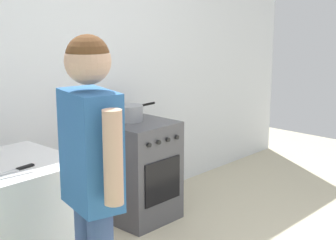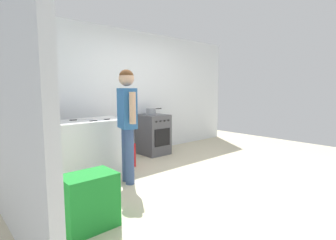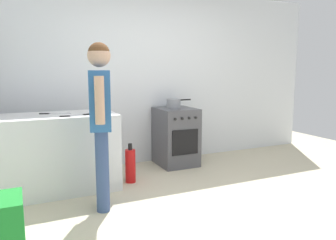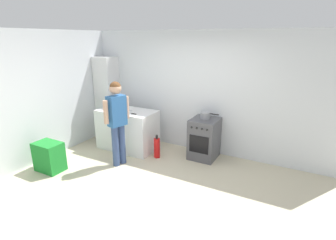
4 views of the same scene
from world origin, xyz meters
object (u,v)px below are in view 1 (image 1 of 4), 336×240
(pot, at_px, (131,113))
(knife_carving, at_px, (11,172))
(knife_chef, at_px, (3,177))
(oven_left, at_px, (137,170))
(person, at_px, (92,171))

(pot, relative_size, knife_carving, 1.18)
(knife_carving, xyz_separation_m, knife_chef, (-0.08, -0.06, 0.00))
(oven_left, distance_m, pot, 0.49)
(knife_carving, relative_size, knife_chef, 1.06)
(knife_carving, xyz_separation_m, person, (0.12, -0.56, 0.10))
(knife_carving, bearing_deg, oven_left, 20.24)
(knife_chef, height_order, person, person)
(oven_left, distance_m, knife_carving, 1.65)
(person, bearing_deg, knife_chef, 111.34)
(knife_carving, height_order, knife_chef, same)
(oven_left, relative_size, knife_chef, 2.73)
(oven_left, height_order, person, person)
(knife_chef, bearing_deg, person, -68.66)
(pot, distance_m, knife_carving, 1.59)
(oven_left, distance_m, knife_chef, 1.75)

